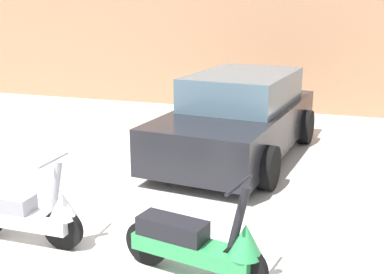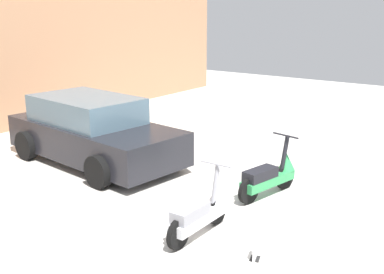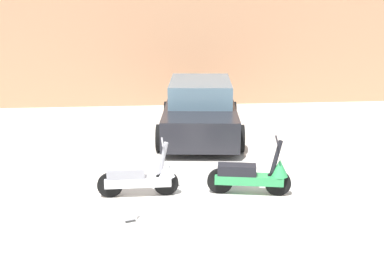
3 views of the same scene
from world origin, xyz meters
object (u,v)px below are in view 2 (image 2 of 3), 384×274
(scooter_front_left, at_px, (201,212))
(placard_near_left_scooter, at_px, (255,251))
(scooter_front_right, at_px, (270,175))
(car_rear_left, at_px, (93,131))

(scooter_front_left, xyz_separation_m, placard_near_left_scooter, (-0.17, -0.96, -0.23))
(scooter_front_left, height_order, scooter_front_right, scooter_front_right)
(scooter_front_right, distance_m, placard_near_left_scooter, 2.25)
(scooter_front_left, bearing_deg, scooter_front_right, -3.77)
(car_rear_left, xyz_separation_m, placard_near_left_scooter, (-1.57, -4.65, -0.53))
(placard_near_left_scooter, bearing_deg, scooter_front_left, 79.72)
(scooter_front_left, relative_size, car_rear_left, 0.33)
(scooter_front_right, bearing_deg, scooter_front_left, -172.49)
(scooter_front_left, bearing_deg, placard_near_left_scooter, -100.80)
(scooter_front_right, bearing_deg, placard_near_left_scooter, -146.74)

